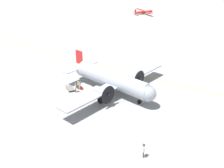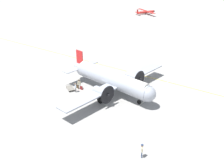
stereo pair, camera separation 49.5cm
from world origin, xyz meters
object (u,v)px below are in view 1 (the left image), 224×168
object	(u,v)px
passenger_boarding	(79,83)
suitcase_near_door	(77,87)
ramp_agent	(75,87)
baggage_cart	(70,88)
airliner_main	(114,80)
crew_foreground	(144,149)
light_aircraft_distant	(144,12)
suitcase_upright_spare	(81,88)

from	to	relation	value
passenger_boarding	suitcase_near_door	size ratio (longest dim) A/B	2.76
suitcase_near_door	ramp_agent	bearing A→B (deg)	118.24
passenger_boarding	baggage_cart	distance (m)	1.77
airliner_main	suitcase_near_door	bearing A→B (deg)	-154.97
airliner_main	baggage_cart	bearing A→B (deg)	-148.60
airliner_main	suitcase_near_door	distance (m)	6.90
passenger_boarding	baggage_cart	size ratio (longest dim) A/B	0.77
crew_foreground	suitcase_near_door	distance (m)	20.21
ramp_agent	baggage_cart	distance (m)	1.57
crew_foreground	passenger_boarding	size ratio (longest dim) A/B	0.99
ramp_agent	baggage_cart	size ratio (longest dim) A/B	0.71
crew_foreground	light_aircraft_distant	xyz separation A→B (m)	(37.67, -70.85, -0.28)
ramp_agent	suitcase_near_door	world-z (taller)	ramp_agent
airliner_main	crew_foreground	distance (m)	16.29
airliner_main	suitcase_upright_spare	bearing A→B (deg)	-152.12
baggage_cart	crew_foreground	bearing A→B (deg)	7.37
airliner_main	passenger_boarding	xyz separation A→B (m)	(5.78, 2.02, -1.35)
airliner_main	light_aircraft_distant	world-z (taller)	airliner_main
suitcase_upright_spare	baggage_cart	bearing A→B (deg)	34.27
crew_foreground	passenger_boarding	distance (m)	19.73
airliner_main	baggage_cart	world-z (taller)	airliner_main
crew_foreground	suitcase_upright_spare	distance (m)	19.45
ramp_agent	suitcase_upright_spare	bearing A→B (deg)	122.91
suitcase_near_door	baggage_cart	size ratio (longest dim) A/B	0.28
passenger_boarding	light_aircraft_distant	bearing A→B (deg)	64.46
suitcase_near_door	light_aircraft_distant	xyz separation A→B (m)	(19.80, -61.44, 0.53)
airliner_main	baggage_cart	size ratio (longest dim) A/B	9.94
airliner_main	suitcase_upright_spare	xyz separation A→B (m)	(5.41, 1.96, -2.17)
ramp_agent	baggage_cart	xyz separation A→B (m)	(1.38, -0.16, -0.72)
passenger_boarding	crew_foreground	bearing A→B (deg)	-71.97
ramp_agent	light_aircraft_distant	bearing A→B (deg)	149.18
light_aircraft_distant	passenger_boarding	bearing A→B (deg)	-132.91
passenger_boarding	baggage_cart	xyz separation A→B (m)	(1.19, 1.00, -0.84)
passenger_boarding	ramp_agent	world-z (taller)	passenger_boarding
baggage_cart	passenger_boarding	bearing A→B (deg)	71.75
crew_foreground	ramp_agent	bearing A→B (deg)	-147.40
ramp_agent	suitcase_near_door	xyz separation A→B (m)	(0.67, -1.26, -0.69)
suitcase_near_door	light_aircraft_distant	distance (m)	64.55
crew_foreground	ramp_agent	xyz separation A→B (m)	(17.19, -8.16, -0.11)
airliner_main	ramp_agent	distance (m)	6.60
crew_foreground	passenger_boarding	world-z (taller)	passenger_boarding
crew_foreground	suitcase_near_door	world-z (taller)	crew_foreground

